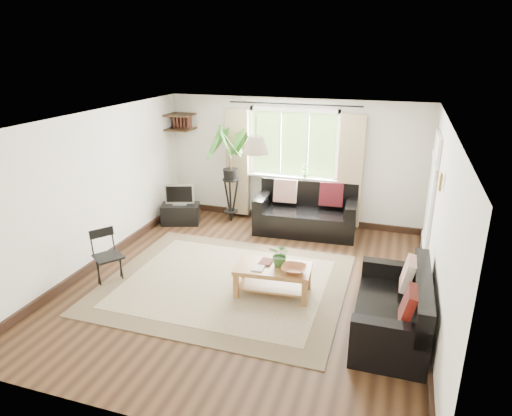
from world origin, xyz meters
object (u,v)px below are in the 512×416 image
(sofa_back, at_px, (306,210))
(folding_chair, at_px, (108,258))
(coffee_table, at_px, (273,280))
(sofa_right, at_px, (391,305))
(tv_stand, at_px, (181,214))
(palm_stand, at_px, (230,175))

(sofa_back, relative_size, folding_chair, 2.33)
(sofa_back, xyz_separation_m, coffee_table, (0.05, -2.39, -0.22))
(sofa_right, xyz_separation_m, folding_chair, (-3.98, 0.05, 0.01))
(folding_chair, bearing_deg, sofa_right, -55.77)
(tv_stand, xyz_separation_m, folding_chair, (0.09, -2.46, 0.20))
(coffee_table, relative_size, palm_stand, 0.55)
(sofa_back, xyz_separation_m, palm_stand, (-1.52, 0.09, 0.51))
(coffee_table, bearing_deg, sofa_back, 91.11)
(sofa_back, height_order, coffee_table, sofa_back)
(coffee_table, bearing_deg, palm_stand, 122.33)
(sofa_back, relative_size, coffee_table, 1.77)
(sofa_right, distance_m, coffee_table, 1.67)
(sofa_back, xyz_separation_m, tv_stand, (-2.43, -0.33, -0.24))
(coffee_table, distance_m, palm_stand, 3.03)
(sofa_back, height_order, palm_stand, palm_stand)
(sofa_right, bearing_deg, tv_stand, -122.25)
(sofa_right, relative_size, palm_stand, 0.87)
(coffee_table, xyz_separation_m, folding_chair, (-2.38, -0.40, 0.18))
(coffee_table, distance_m, tv_stand, 3.22)
(sofa_back, bearing_deg, tv_stand, -175.75)
(sofa_back, bearing_deg, coffee_table, -92.35)
(sofa_right, xyz_separation_m, coffee_table, (-1.60, 0.46, -0.17))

